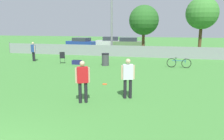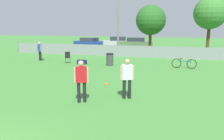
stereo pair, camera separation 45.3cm
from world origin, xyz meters
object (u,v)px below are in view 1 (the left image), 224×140
trash_bin (105,59)px  parked_car_olive (129,43)px  frisbee_disc (105,84)px  parked_car_silver (111,42)px  spectator_in_blue (33,50)px  parked_car_blue (82,43)px  tree_far_right (202,13)px  bicycle_sideline (179,63)px  light_pole (112,9)px  player_defender_red (83,79)px  tree_near_pole (144,20)px  gear_bag_sideline (77,62)px  player_receiver_white (128,76)px  folding_chair_sideline (62,57)px

trash_bin → parked_car_olive: (-0.66, 14.48, 0.23)m
frisbee_disc → parked_car_silver: 20.83m
spectator_in_blue → trash_bin: 6.58m
parked_car_blue → parked_car_silver: bearing=27.1°
tree_far_right → bicycle_sideline: bearing=-107.1°
parked_car_silver → light_pole: bearing=-86.2°
player_defender_red → parked_car_blue: bearing=86.5°
tree_near_pole → parked_car_blue: tree_near_pole is taller
gear_bag_sideline → parked_car_silver: parked_car_silver is taller
bicycle_sideline → light_pole: bearing=139.9°
tree_far_right → tree_near_pole: bearing=175.8°
parked_car_blue → parked_car_olive: bearing=17.2°
player_receiver_white → parked_car_silver: size_ratio=0.37×
trash_bin → parked_car_blue: (-7.36, 13.77, 0.20)m
player_receiver_white → bicycle_sideline: 8.03m
tree_far_right → frisbee_disc: bearing=-115.1°
spectator_in_blue → parked_car_blue: (-0.82, 13.15, -0.26)m
parked_car_olive → player_receiver_white: bearing=-84.5°
parked_car_olive → light_pole: bearing=-96.9°
tree_near_pole → trash_bin: (-1.97, -8.60, -3.11)m
bicycle_sideline → parked_car_silver: size_ratio=0.38×
frisbee_disc → parked_car_silver: bearing=103.3°
player_receiver_white → folding_chair_sideline: size_ratio=1.75×
parked_car_blue → parked_car_silver: size_ratio=1.01×
player_receiver_white → player_defender_red: 1.85m
player_receiver_white → parked_car_silver: (-6.30, 22.16, -0.23)m
tree_far_right → frisbee_disc: (-6.33, -13.52, -4.19)m
tree_far_right → parked_car_silver: 13.46m
trash_bin → parked_car_olive: size_ratio=0.20×
spectator_in_blue → trash_bin: (6.54, -0.62, -0.46)m
light_pole → tree_far_right: light_pole is taller
tree_far_right → player_defender_red: tree_far_right is taller
parked_car_blue → parked_car_silver: (4.02, 1.15, 0.05)m
gear_bag_sideline → parked_car_olive: 14.60m
parked_car_blue → bicycle_sideline: bearing=-35.3°
tree_far_right → player_defender_red: (-6.41, -16.36, -3.26)m
light_pole → bicycle_sideline: light_pole is taller
tree_far_right → player_defender_red: size_ratio=3.53×
tree_near_pole → bicycle_sideline: 9.45m
spectator_in_blue → player_receiver_white: bearing=167.7°
player_receiver_white → spectator_in_blue: bearing=121.7°
tree_far_right → parked_car_blue: size_ratio=1.28×
tree_near_pole → gear_bag_sideline: 10.21m
spectator_in_blue → parked_car_olive: bearing=-85.7°
frisbee_disc → parked_car_silver: (-4.78, 20.27, 0.71)m
parked_car_silver → frisbee_disc: bearing=-87.8°
parked_car_blue → tree_far_right: bearing=-9.2°
player_receiver_white → frisbee_disc: size_ratio=6.54×
frisbee_disc → parked_car_olive: (-2.10, 19.83, 0.69)m
trash_bin → player_defender_red: bearing=-80.5°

